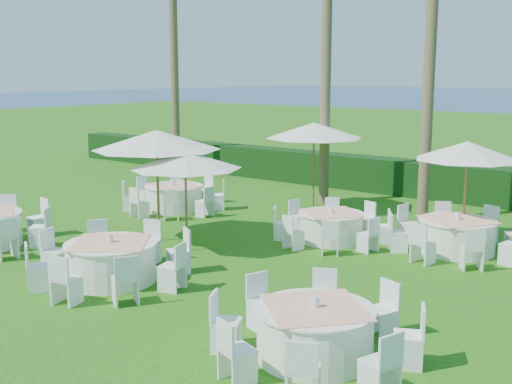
# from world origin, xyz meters

# --- Properties ---
(ground) EXTENTS (120.00, 120.00, 0.00)m
(ground) POSITION_xyz_m (0.00, 0.00, 0.00)
(ground) COLOR #1A500D
(ground) RESTS_ON ground
(hedge) EXTENTS (34.00, 1.00, 1.20)m
(hedge) POSITION_xyz_m (0.00, 12.00, 0.60)
(hedge) COLOR black
(hedge) RESTS_ON ground
(banquet_table_b) EXTENTS (3.23, 3.23, 0.98)m
(banquet_table_b) POSITION_xyz_m (-1.02, -0.37, 0.43)
(banquet_table_b) COLOR white
(banquet_table_b) RESTS_ON ground
(banquet_table_c) EXTENTS (3.08, 3.08, 0.95)m
(banquet_table_c) POSITION_xyz_m (4.14, -0.86, 0.41)
(banquet_table_c) COLOR white
(banquet_table_c) RESTS_ON ground
(banquet_table_d) EXTENTS (3.11, 3.11, 0.94)m
(banquet_table_d) POSITION_xyz_m (-4.87, 5.28, 0.41)
(banquet_table_d) COLOR white
(banquet_table_d) RESTS_ON ground
(banquet_table_e) EXTENTS (2.88, 2.88, 0.88)m
(banquet_table_e) POSITION_xyz_m (0.85, 5.06, 0.38)
(banquet_table_e) COLOR white
(banquet_table_e) RESTS_ON ground
(banquet_table_f) EXTENTS (3.15, 3.15, 0.95)m
(banquet_table_f) POSITION_xyz_m (3.72, 5.98, 0.42)
(banquet_table_f) COLOR white
(banquet_table_f) RESTS_ON ground
(umbrella_a) EXTENTS (3.15, 3.15, 2.78)m
(umbrella_a) POSITION_xyz_m (-2.58, 2.45, 2.54)
(umbrella_a) COLOR brown
(umbrella_a) RESTS_ON ground
(umbrella_b) EXTENTS (2.63, 2.63, 2.39)m
(umbrella_b) POSITION_xyz_m (-1.39, 2.21, 2.18)
(umbrella_b) COLOR brown
(umbrella_b) RESTS_ON ground
(umbrella_c) EXTENTS (2.93, 2.93, 2.70)m
(umbrella_c) POSITION_xyz_m (-1.45, 7.82, 2.46)
(umbrella_c) COLOR brown
(umbrella_c) RESTS_ON ground
(umbrella_d) EXTENTS (2.51, 2.51, 2.56)m
(umbrella_d) POSITION_xyz_m (3.62, 6.64, 2.33)
(umbrella_d) COLOR brown
(umbrella_d) RESTS_ON ground
(palm_a) EXTENTS (4.19, 4.39, 9.17)m
(palm_a) POSITION_xyz_m (-9.45, 10.04, 5.04)
(palm_a) COLOR brown
(palm_a) RESTS_ON ground
(palm_b) EXTENTS (4.15, 4.40, 9.18)m
(palm_b) POSITION_xyz_m (-1.85, 9.07, 5.05)
(palm_b) COLOR brown
(palm_b) RESTS_ON ground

